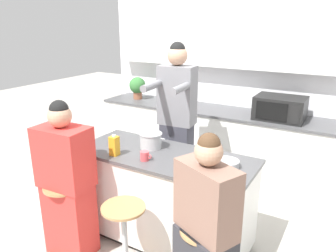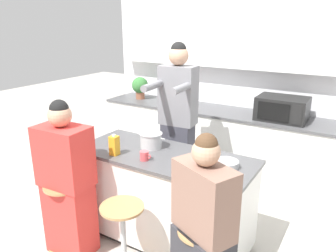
# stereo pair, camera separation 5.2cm
# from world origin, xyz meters

# --- Properties ---
(ground_plane) EXTENTS (16.00, 16.00, 0.00)m
(ground_plane) POSITION_xyz_m (0.00, 0.00, 0.00)
(ground_plane) COLOR #B2ADA3
(wall_back) EXTENTS (3.78, 0.22, 2.70)m
(wall_back) POSITION_xyz_m (0.00, 1.81, 1.54)
(wall_back) COLOR white
(wall_back) RESTS_ON ground_plane
(back_counter) EXTENTS (3.51, 0.61, 0.93)m
(back_counter) POSITION_xyz_m (0.00, 1.52, 0.47)
(back_counter) COLOR white
(back_counter) RESTS_ON ground_plane
(kitchen_island) EXTENTS (1.63, 0.69, 0.88)m
(kitchen_island) POSITION_xyz_m (0.00, 0.00, 0.45)
(kitchen_island) COLOR black
(kitchen_island) RESTS_ON ground_plane
(bar_stool_leftmost) EXTENTS (0.38, 0.38, 0.67)m
(bar_stool_leftmost) POSITION_xyz_m (-0.65, -0.60, 0.35)
(bar_stool_leftmost) COLOR tan
(bar_stool_leftmost) RESTS_ON ground_plane
(bar_stool_center) EXTENTS (0.38, 0.38, 0.67)m
(bar_stool_center) POSITION_xyz_m (0.00, -0.61, 0.35)
(bar_stool_center) COLOR tan
(bar_stool_center) RESTS_ON ground_plane
(person_cooking) EXTENTS (0.42, 0.59, 1.83)m
(person_cooking) POSITION_xyz_m (-0.20, 0.60, 0.92)
(person_cooking) COLOR #383842
(person_cooking) RESTS_ON ground_plane
(person_wrapped_blanket) EXTENTS (0.47, 0.31, 1.43)m
(person_wrapped_blanket) POSITION_xyz_m (-0.64, -0.58, 0.67)
(person_wrapped_blanket) COLOR red
(person_wrapped_blanket) RESTS_ON ground_plane
(person_seated_near) EXTENTS (0.49, 0.40, 1.38)m
(person_seated_near) POSITION_xyz_m (0.67, -0.58, 0.62)
(person_seated_near) COLOR #333338
(person_seated_near) RESTS_ON ground_plane
(cooking_pot) EXTENTS (0.30, 0.22, 0.14)m
(cooking_pot) POSITION_xyz_m (-0.20, 0.08, 0.96)
(cooking_pot) COLOR #B7BABC
(cooking_pot) RESTS_ON kitchen_island
(fruit_bowl) EXTENTS (0.20, 0.20, 0.06)m
(fruit_bowl) POSITION_xyz_m (0.58, 0.03, 0.91)
(fruit_bowl) COLOR #B7BABC
(fruit_bowl) RESTS_ON kitchen_island
(coffee_cup_near) EXTENTS (0.11, 0.08, 0.08)m
(coffee_cup_near) POSITION_xyz_m (-0.08, -0.19, 0.92)
(coffee_cup_near) COLOR #DB4C51
(coffee_cup_near) RESTS_ON kitchen_island
(coffee_cup_far) EXTENTS (0.11, 0.08, 0.10)m
(coffee_cup_far) POSITION_xyz_m (0.61, -0.16, 0.93)
(coffee_cup_far) COLOR white
(coffee_cup_far) RESTS_ON kitchen_island
(juice_carton) EXTENTS (0.07, 0.07, 0.19)m
(juice_carton) POSITION_xyz_m (-0.38, -0.23, 0.97)
(juice_carton) COLOR gold
(juice_carton) RESTS_ON kitchen_island
(microwave) EXTENTS (0.55, 0.41, 0.27)m
(microwave) POSITION_xyz_m (0.67, 1.49, 1.07)
(microwave) COLOR black
(microwave) RESTS_ON back_counter
(potted_plant) EXTENTS (0.24, 0.24, 0.32)m
(potted_plant) POSITION_xyz_m (-1.36, 1.52, 1.12)
(potted_plant) COLOR #93563D
(potted_plant) RESTS_ON back_counter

